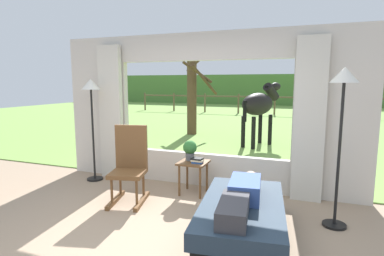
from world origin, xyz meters
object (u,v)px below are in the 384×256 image
object	(u,v)px
recliner_sofa	(242,219)
floor_lamp_left	(91,99)
floor_lamp_right	(343,99)
rocking_chair	(130,165)
reclining_person	(242,195)
side_table	(193,167)
potted_plant	(190,149)
pasture_tree	(193,94)
book_stack	(197,160)
horse	(259,105)

from	to	relation	value
recliner_sofa	floor_lamp_left	distance (m)	3.39
recliner_sofa	floor_lamp_right	world-z (taller)	floor_lamp_right
recliner_sofa	rocking_chair	distance (m)	1.90
floor_lamp_right	reclining_person	bearing A→B (deg)	-144.11
side_table	potted_plant	size ratio (longest dim) A/B	1.63
recliner_sofa	pasture_tree	bearing A→B (deg)	107.73
potted_plant	floor_lamp_right	world-z (taller)	floor_lamp_right
recliner_sofa	rocking_chair	size ratio (longest dim) A/B	1.60
reclining_person	side_table	size ratio (longest dim) A/B	2.76
side_table	potted_plant	xyz separation A→B (m)	(-0.08, 0.06, 0.28)
floor_lamp_left	side_table	bearing A→B (deg)	-1.50
side_table	pasture_tree	distance (m)	5.72
rocking_chair	recliner_sofa	bearing A→B (deg)	-31.35
book_stack	floor_lamp_left	xyz separation A→B (m)	(-2.01, 0.11, 0.90)
side_table	horse	size ratio (longest dim) A/B	0.29
book_stack	reclining_person	bearing A→B (deg)	-51.10
potted_plant	floor_lamp_left	size ratio (longest dim) A/B	0.18
recliner_sofa	horse	xyz separation A→B (m)	(-0.59, 5.26, 0.94)
side_table	horse	distance (m)	4.20
floor_lamp_left	pasture_tree	size ratio (longest dim) A/B	0.61
horse	floor_lamp_right	bearing A→B (deg)	-46.88
reclining_person	floor_lamp_left	xyz separation A→B (m)	(-2.92, 1.24, 0.94)
horse	pasture_tree	xyz separation A→B (m)	(-2.36, 1.17, 0.21)
side_table	floor_lamp_left	xyz separation A→B (m)	(-1.92, 0.05, 1.03)
horse	floor_lamp_left	bearing A→B (deg)	-95.95
rocking_chair	potted_plant	size ratio (longest dim) A/B	3.50
floor_lamp_right	horse	world-z (taller)	floor_lamp_right
potted_plant	book_stack	size ratio (longest dim) A/B	1.72
potted_plant	floor_lamp_left	distance (m)	1.99
rocking_chair	pasture_tree	distance (m)	6.04
side_table	book_stack	xyz separation A→B (m)	(0.09, -0.06, 0.14)
floor_lamp_right	pasture_tree	xyz separation A→B (m)	(-3.96, 5.75, -0.19)
recliner_sofa	potted_plant	world-z (taller)	potted_plant
floor_lamp_left	floor_lamp_right	world-z (taller)	floor_lamp_right
floor_lamp_left	horse	size ratio (longest dim) A/B	1.01
book_stack	floor_lamp_right	size ratio (longest dim) A/B	0.10
rocking_chair	floor_lamp_right	distance (m)	2.98
floor_lamp_left	floor_lamp_right	size ratio (longest dim) A/B	0.94
rocking_chair	floor_lamp_left	distance (m)	1.58
recliner_sofa	potted_plant	distance (m)	1.68
reclining_person	pasture_tree	distance (m)	7.17
rocking_chair	book_stack	world-z (taller)	rocking_chair
book_stack	floor_lamp_right	xyz separation A→B (m)	(1.92, -0.40, 0.99)
book_stack	floor_lamp_left	distance (m)	2.20
recliner_sofa	side_table	bearing A→B (deg)	124.30
recliner_sofa	pasture_tree	size ratio (longest dim) A/B	0.60
floor_lamp_right	floor_lamp_left	bearing A→B (deg)	172.61
potted_plant	pasture_tree	size ratio (longest dim) A/B	0.11
reclining_person	floor_lamp_right	size ratio (longest dim) A/B	0.75
reclining_person	floor_lamp_left	world-z (taller)	floor_lamp_left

